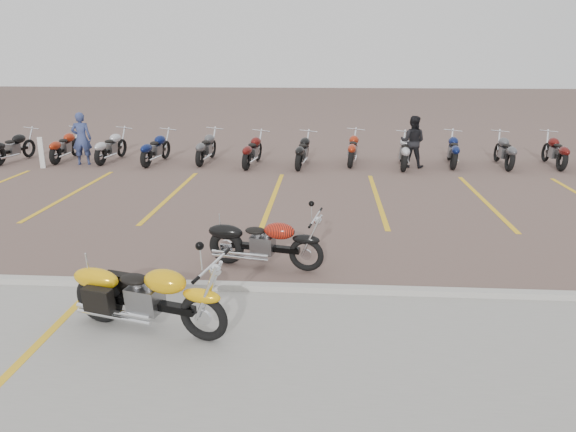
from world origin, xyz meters
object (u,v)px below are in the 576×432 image
person_a (82,139)px  bollard (41,153)px  yellow_cruiser (146,298)px  flame_cruiser (263,244)px  person_b (413,142)px

person_a → bollard: bearing=19.6°
yellow_cruiser → flame_cruiser: bearing=78.3°
person_a → bollard: 1.33m
person_b → bollard: bearing=23.0°
yellow_cruiser → person_a: (-5.78, 11.31, 0.40)m
yellow_cruiser → bollard: (-6.87, 10.65, 0.02)m
yellow_cruiser → person_b: person_b is taller
person_a → person_b: size_ratio=1.04×
yellow_cruiser → bollard: size_ratio=2.28×
person_a → person_b: 10.93m
person_b → bollard: person_b is taller
person_a → person_b: (10.92, 0.35, -0.04)m
flame_cruiser → person_b: size_ratio=1.24×
flame_cruiser → person_b: person_b is taller
flame_cruiser → bollard: bearing=147.3°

